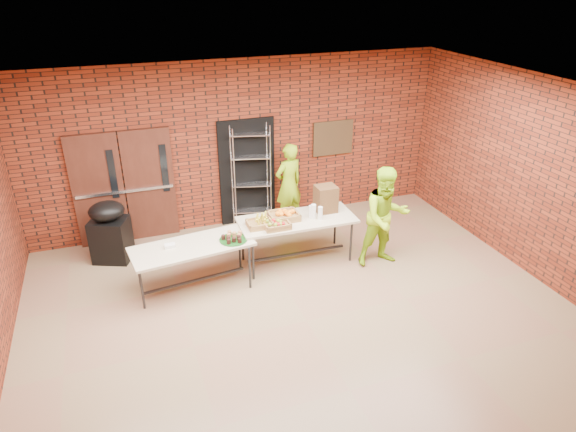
{
  "coord_description": "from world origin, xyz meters",
  "views": [
    {
      "loc": [
        -2.28,
        -5.6,
        4.66
      ],
      "look_at": [
        0.21,
        1.4,
        1.03
      ],
      "focal_mm": 32.0,
      "sensor_mm": 36.0,
      "label": 1
    }
  ],
  "objects_px": {
    "wire_rack": "(251,176)",
    "covered_grill": "(110,231)",
    "coffee_dispenser": "(326,199)",
    "volunteer_woman": "(289,184)",
    "volunteer_man": "(386,217)",
    "table_right": "(297,222)",
    "table_left": "(192,249)"
  },
  "relations": [
    {
      "from": "coffee_dispenser",
      "to": "covered_grill",
      "type": "height_order",
      "value": "coffee_dispenser"
    },
    {
      "from": "covered_grill",
      "to": "wire_rack",
      "type": "bearing_deg",
      "value": 34.47
    },
    {
      "from": "table_right",
      "to": "coffee_dispenser",
      "type": "distance_m",
      "value": 0.66
    },
    {
      "from": "volunteer_man",
      "to": "table_right",
      "type": "bearing_deg",
      "value": 160.03
    },
    {
      "from": "wire_rack",
      "to": "volunteer_man",
      "type": "height_order",
      "value": "wire_rack"
    },
    {
      "from": "volunteer_man",
      "to": "wire_rack",
      "type": "bearing_deg",
      "value": 129.65
    },
    {
      "from": "wire_rack",
      "to": "table_right",
      "type": "height_order",
      "value": "wire_rack"
    },
    {
      "from": "coffee_dispenser",
      "to": "volunteer_man",
      "type": "distance_m",
      "value": 1.07
    },
    {
      "from": "volunteer_man",
      "to": "coffee_dispenser",
      "type": "bearing_deg",
      "value": 141.68
    },
    {
      "from": "table_left",
      "to": "covered_grill",
      "type": "bearing_deg",
      "value": 124.06
    },
    {
      "from": "table_left",
      "to": "covered_grill",
      "type": "xyz_separation_m",
      "value": [
        -1.19,
        1.36,
        -0.15
      ]
    },
    {
      "from": "volunteer_woman",
      "to": "volunteer_man",
      "type": "height_order",
      "value": "volunteer_man"
    },
    {
      "from": "coffee_dispenser",
      "to": "covered_grill",
      "type": "bearing_deg",
      "value": 164.58
    },
    {
      "from": "table_left",
      "to": "volunteer_man",
      "type": "height_order",
      "value": "volunteer_man"
    },
    {
      "from": "table_right",
      "to": "coffee_dispenser",
      "type": "height_order",
      "value": "coffee_dispenser"
    },
    {
      "from": "covered_grill",
      "to": "volunteer_man",
      "type": "distance_m",
      "value": 4.71
    },
    {
      "from": "table_left",
      "to": "wire_rack",
      "type": "bearing_deg",
      "value": 44.4
    },
    {
      "from": "table_left",
      "to": "coffee_dispenser",
      "type": "height_order",
      "value": "coffee_dispenser"
    },
    {
      "from": "volunteer_man",
      "to": "table_left",
      "type": "bearing_deg",
      "value": 176.54
    },
    {
      "from": "table_right",
      "to": "volunteer_woman",
      "type": "relative_size",
      "value": 1.21
    },
    {
      "from": "wire_rack",
      "to": "volunteer_woman",
      "type": "relative_size",
      "value": 1.22
    },
    {
      "from": "table_right",
      "to": "volunteer_man",
      "type": "xyz_separation_m",
      "value": [
        1.38,
        -0.56,
        0.13
      ]
    },
    {
      "from": "wire_rack",
      "to": "table_left",
      "type": "relative_size",
      "value": 1.03
    },
    {
      "from": "volunteer_woman",
      "to": "table_left",
      "type": "bearing_deg",
      "value": 20.72
    },
    {
      "from": "covered_grill",
      "to": "volunteer_woman",
      "type": "distance_m",
      "value": 3.41
    },
    {
      "from": "table_left",
      "to": "volunteer_man",
      "type": "xyz_separation_m",
      "value": [
        3.2,
        -0.32,
        0.17
      ]
    },
    {
      "from": "wire_rack",
      "to": "covered_grill",
      "type": "distance_m",
      "value": 2.79
    },
    {
      "from": "wire_rack",
      "to": "covered_grill",
      "type": "relative_size",
      "value": 1.82
    },
    {
      "from": "covered_grill",
      "to": "volunteer_woman",
      "type": "height_order",
      "value": "volunteer_woman"
    },
    {
      "from": "covered_grill",
      "to": "table_right",
      "type": "bearing_deg",
      "value": 2.81
    },
    {
      "from": "table_right",
      "to": "volunteer_woman",
      "type": "xyz_separation_m",
      "value": [
        0.37,
        1.44,
        0.08
      ]
    },
    {
      "from": "table_left",
      "to": "coffee_dispenser",
      "type": "xyz_separation_m",
      "value": [
        2.4,
        0.37,
        0.34
      ]
    }
  ]
}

